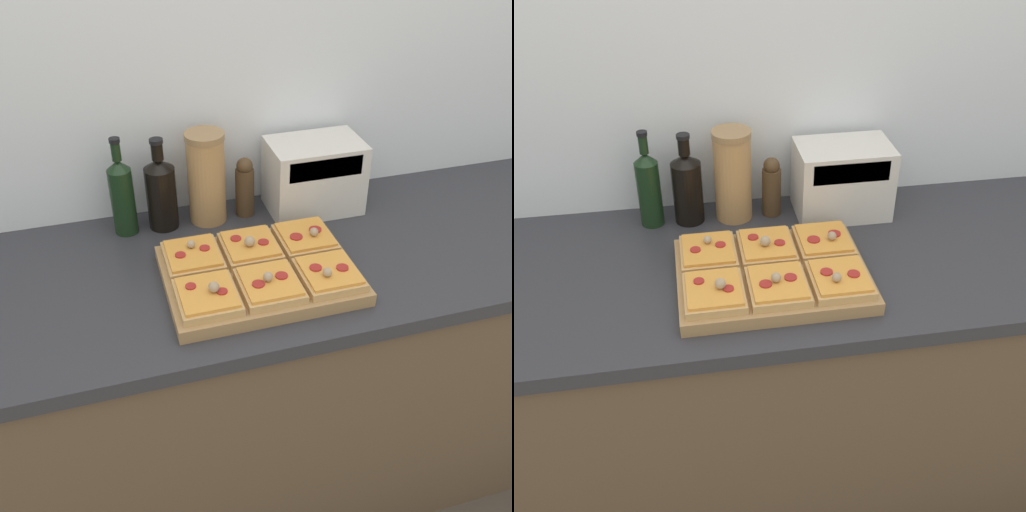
# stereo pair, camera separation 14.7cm
# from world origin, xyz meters

# --- Properties ---
(wall_back) EXTENTS (6.00, 0.06, 2.50)m
(wall_back) POSITION_xyz_m (0.00, 0.67, 1.25)
(wall_back) COLOR silver
(wall_back) RESTS_ON ground_plane
(kitchen_counter) EXTENTS (2.63, 0.67, 0.88)m
(kitchen_counter) POSITION_xyz_m (0.00, 0.32, 0.44)
(kitchen_counter) COLOR brown
(kitchen_counter) RESTS_ON ground_plane
(cutting_board) EXTENTS (0.46, 0.34, 0.03)m
(cutting_board) POSITION_xyz_m (-0.01, 0.23, 0.90)
(cutting_board) COLOR #A37A4C
(cutting_board) RESTS_ON kitchen_counter
(pizza_slice_back_left) EXTENTS (0.14, 0.15, 0.05)m
(pizza_slice_back_left) POSITION_xyz_m (-0.16, 0.31, 0.93)
(pizza_slice_back_left) COLOR tan
(pizza_slice_back_left) RESTS_ON cutting_board
(pizza_slice_back_center) EXTENTS (0.14, 0.15, 0.05)m
(pizza_slice_back_center) POSITION_xyz_m (-0.01, 0.31, 0.93)
(pizza_slice_back_center) COLOR tan
(pizza_slice_back_center) RESTS_ON cutting_board
(pizza_slice_back_right) EXTENTS (0.14, 0.15, 0.05)m
(pizza_slice_back_right) POSITION_xyz_m (0.14, 0.31, 0.93)
(pizza_slice_back_right) COLOR tan
(pizza_slice_back_right) RESTS_ON cutting_board
(pizza_slice_front_left) EXTENTS (0.14, 0.15, 0.05)m
(pizza_slice_front_left) POSITION_xyz_m (-0.16, 0.15, 0.93)
(pizza_slice_front_left) COLOR tan
(pizza_slice_front_left) RESTS_ON cutting_board
(pizza_slice_front_center) EXTENTS (0.14, 0.15, 0.05)m
(pizza_slice_front_center) POSITION_xyz_m (-0.01, 0.15, 0.93)
(pizza_slice_front_center) COLOR tan
(pizza_slice_front_center) RESTS_ON cutting_board
(pizza_slice_front_right) EXTENTS (0.14, 0.15, 0.05)m
(pizza_slice_front_right) POSITION_xyz_m (0.14, 0.15, 0.93)
(pizza_slice_front_right) COLOR tan
(pizza_slice_front_right) RESTS_ON cutting_board
(olive_oil_bottle) EXTENTS (0.06, 0.06, 0.28)m
(olive_oil_bottle) POSITION_xyz_m (-0.30, 0.55, 1.00)
(olive_oil_bottle) COLOR black
(olive_oil_bottle) RESTS_ON kitchen_counter
(wine_bottle) EXTENTS (0.08, 0.08, 0.26)m
(wine_bottle) POSITION_xyz_m (-0.20, 0.55, 0.99)
(wine_bottle) COLOR black
(wine_bottle) RESTS_ON kitchen_counter
(grain_jar_tall) EXTENTS (0.11, 0.11, 0.26)m
(grain_jar_tall) POSITION_xyz_m (-0.07, 0.55, 1.02)
(grain_jar_tall) COLOR #AD7F4C
(grain_jar_tall) RESTS_ON kitchen_counter
(pepper_mill) EXTENTS (0.05, 0.05, 0.18)m
(pepper_mill) POSITION_xyz_m (0.04, 0.55, 0.97)
(pepper_mill) COLOR #47331E
(pepper_mill) RESTS_ON kitchen_counter
(toaster_oven) EXTENTS (0.29, 0.17, 0.21)m
(toaster_oven) POSITION_xyz_m (0.24, 0.53, 0.99)
(toaster_oven) COLOR beige
(toaster_oven) RESTS_ON kitchen_counter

